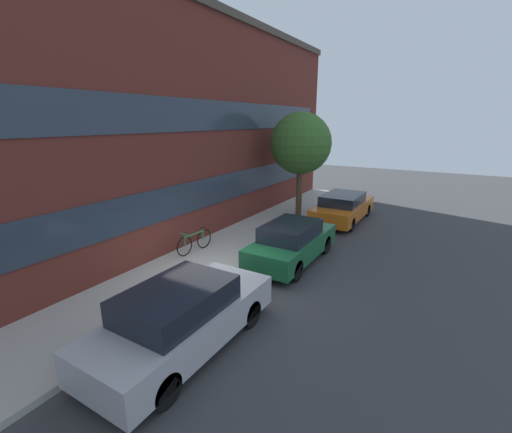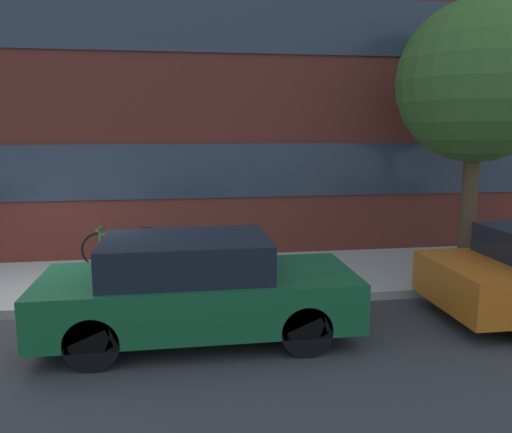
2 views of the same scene
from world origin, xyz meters
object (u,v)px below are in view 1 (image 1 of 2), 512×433
at_px(parked_car_green, 292,242).
at_px(fire_hydrant, 131,309).
at_px(street_tree, 301,144).
at_px(bicycle, 195,241).
at_px(parked_car_orange, 343,207).
at_px(parked_car_silver, 183,317).

bearing_deg(parked_car_green, fire_hydrant, 165.51).
bearing_deg(street_tree, bicycle, 169.53).
relative_size(parked_car_green, bicycle, 2.51).
bearing_deg(street_tree, parked_car_green, -158.41).
height_order(fire_hydrant, street_tree, street_tree).
bearing_deg(parked_car_green, street_tree, 21.59).
height_order(parked_car_green, parked_car_orange, parked_car_green).
height_order(parked_car_green, bicycle, parked_car_green).
xyz_separation_m(parked_car_silver, parked_car_orange, (10.97, -0.00, -0.05)).
xyz_separation_m(parked_car_green, fire_hydrant, (-5.45, 1.41, -0.14)).
height_order(parked_car_silver, parked_car_orange, parked_car_silver).
bearing_deg(bicycle, parked_car_orange, 160.57).
height_order(parked_car_orange, fire_hydrant, parked_car_orange).
relative_size(parked_car_orange, bicycle, 2.76).
bearing_deg(bicycle, parked_car_silver, 42.97).
bearing_deg(parked_car_green, parked_car_orange, 0.00).
distance_m(parked_car_silver, street_tree, 10.89).
relative_size(fire_hydrant, street_tree, 0.17).
bearing_deg(street_tree, parked_car_silver, -169.10).
xyz_separation_m(parked_car_silver, street_tree, (10.32, 1.99, 2.84)).
distance_m(bicycle, street_tree, 7.08).
bearing_deg(parked_car_orange, parked_car_silver, 180.00).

